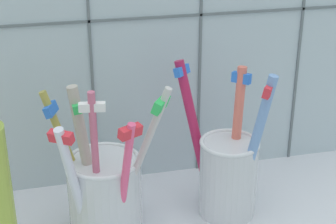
# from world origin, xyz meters

# --- Properties ---
(tile_wall_back) EXTENTS (0.64, 0.02, 0.45)m
(tile_wall_back) POSITION_xyz_m (0.00, 0.12, 0.22)
(tile_wall_back) COLOR #B2C1CC
(tile_wall_back) RESTS_ON ground
(toothbrush_cup_left) EXTENTS (0.12, 0.09, 0.17)m
(toothbrush_cup_left) POSITION_xyz_m (-0.07, 0.01, 0.07)
(toothbrush_cup_left) COLOR silver
(toothbrush_cup_left) RESTS_ON counter_slab
(toothbrush_cup_right) EXTENTS (0.09, 0.10, 0.17)m
(toothbrush_cup_right) POSITION_xyz_m (0.07, 0.01, 0.07)
(toothbrush_cup_right) COLOR silver
(toothbrush_cup_right) RESTS_ON counter_slab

